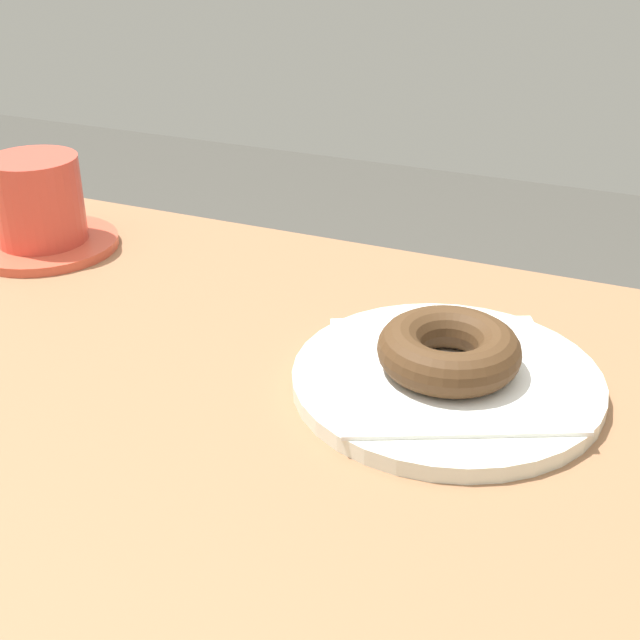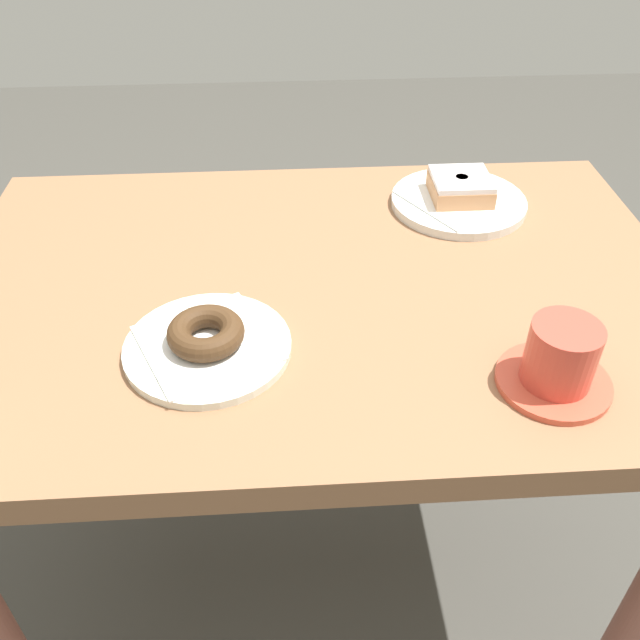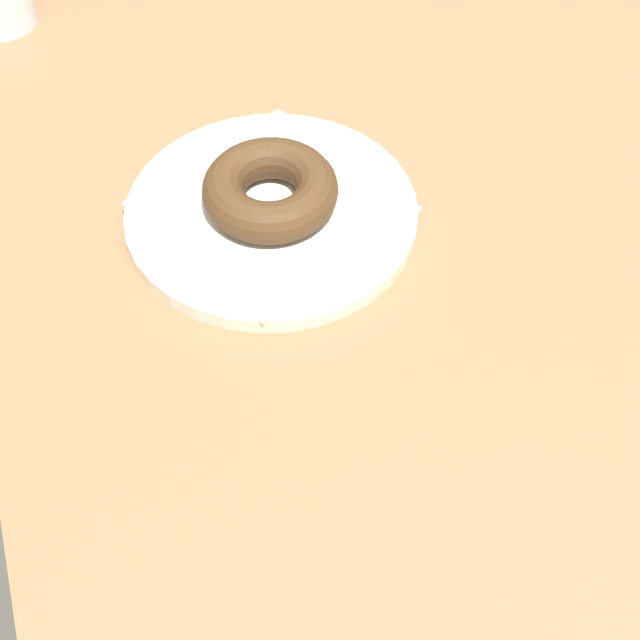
{
  "view_description": "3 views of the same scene",
  "coord_description": "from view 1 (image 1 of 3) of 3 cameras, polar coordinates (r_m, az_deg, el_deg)",
  "views": [
    {
      "loc": [
        0.28,
        -0.36,
        1.1
      ],
      "look_at": [
        0.06,
        0.14,
        0.81
      ],
      "focal_mm": 47.41,
      "sensor_mm": 36.0,
      "label": 1
    },
    {
      "loc": [
        0.05,
        0.82,
        1.37
      ],
      "look_at": [
        0.01,
        0.14,
        0.81
      ],
      "focal_mm": 38.08,
      "sensor_mm": 36.0,
      "label": 2
    },
    {
      "loc": [
        -0.35,
        0.27,
        1.29
      ],
      "look_at": [
        0.03,
        0.15,
        0.79
      ],
      "focal_mm": 54.14,
      "sensor_mm": 36.0,
      "label": 3
    }
  ],
  "objects": [
    {
      "name": "napkin_chocolate_ring",
      "position": [
        0.61,
        8.58,
        -3.42
      ],
      "size": [
        0.21,
        0.21,
        0.0
      ],
      "primitive_type": "cube",
      "rotation": [
        0.0,
        0.0,
        0.44
      ],
      "color": "white",
      "rests_on": "plate_chocolate_ring"
    },
    {
      "name": "table",
      "position": [
        0.62,
        -10.54,
        -16.05
      ],
      "size": [
        1.11,
        0.74,
        0.77
      ],
      "color": "#8A5F40",
      "rests_on": "ground_plane"
    },
    {
      "name": "coffee_cup",
      "position": [
        0.86,
        -18.44,
        7.14
      ],
      "size": [
        0.14,
        0.14,
        0.09
      ],
      "color": "#CC4E37",
      "rests_on": "table"
    },
    {
      "name": "donut_chocolate_ring",
      "position": [
        0.6,
        8.69,
        -2.0
      ],
      "size": [
        0.1,
        0.1,
        0.03
      ],
      "primitive_type": "torus",
      "color": "#442C18",
      "rests_on": "napkin_chocolate_ring"
    },
    {
      "name": "plate_chocolate_ring",
      "position": [
        0.61,
        8.53,
        -4.03
      ],
      "size": [
        0.22,
        0.22,
        0.01
      ],
      "primitive_type": "cylinder",
      "color": "silver",
      "rests_on": "table"
    }
  ]
}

